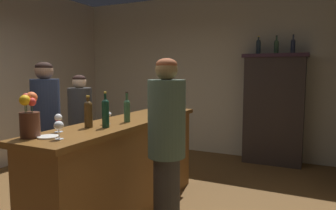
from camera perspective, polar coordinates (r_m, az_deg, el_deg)
wall_back at (r=6.06m, az=5.45°, el=5.53°), size 5.00×0.12×2.97m
bar_counter at (r=3.40m, az=-7.83°, el=-11.41°), size 0.57×2.47×1.04m
display_cabinet at (r=5.46m, az=18.84°, el=-0.41°), size 1.02×0.41×1.84m
wine_bottle_syrah at (r=2.91m, az=-14.43°, el=-1.38°), size 0.08×0.08×0.29m
wine_bottle_riesling at (r=2.87m, az=-11.41°, el=-1.24°), size 0.07×0.07×0.33m
wine_bottle_malbec at (r=3.15m, az=-7.54°, el=-0.78°), size 0.06×0.06×0.31m
wine_glass_front at (r=2.47m, az=-19.43°, el=-3.67°), size 0.07×0.07×0.14m
wine_glass_mid at (r=3.06m, az=-11.14°, el=-1.80°), size 0.08×0.08×0.13m
wine_glass_rear at (r=3.63m, az=-1.73°, el=-0.29°), size 0.06×0.06×0.14m
wine_glass_spare at (r=2.77m, az=-19.49°, el=-2.42°), size 0.07×0.07×0.16m
flower_arrangement at (r=2.61m, az=-24.08°, el=-2.12°), size 0.15×0.16×0.35m
cheese_plate at (r=2.58m, az=-21.17°, el=-5.47°), size 0.16×0.16×0.01m
display_bottle_left at (r=5.49m, az=16.27°, el=10.37°), size 0.07×0.07×0.30m
display_bottle_midleft at (r=5.45m, az=19.28°, el=10.21°), size 0.07×0.07×0.29m
display_bottle_center at (r=5.42m, az=21.99°, el=10.14°), size 0.07×0.07×0.30m
patron_tall at (r=4.18m, az=-15.75°, el=-3.92°), size 0.30×0.30×1.51m
patron_redhead at (r=3.64m, az=-21.41°, el=-4.15°), size 0.30×0.30×1.65m
bartender at (r=2.64m, az=-0.26°, el=-7.60°), size 0.32×0.32×1.66m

